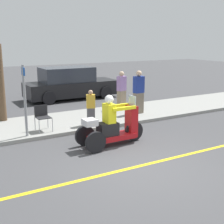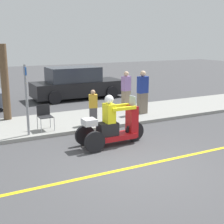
# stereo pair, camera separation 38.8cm
# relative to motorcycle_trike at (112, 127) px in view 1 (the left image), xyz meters

# --- Properties ---
(ground_plane) EXTENTS (60.00, 60.00, 0.00)m
(ground_plane) POSITION_rel_motorcycle_trike_xyz_m (-0.22, -1.71, -0.54)
(ground_plane) COLOR #424244
(lane_stripe) EXTENTS (24.00, 0.12, 0.01)m
(lane_stripe) POSITION_rel_motorcycle_trike_xyz_m (-0.01, -1.71, -0.54)
(lane_stripe) COLOR gold
(lane_stripe) RESTS_ON ground
(sidewalk_strip) EXTENTS (28.00, 2.80, 0.12)m
(sidewalk_strip) POSITION_rel_motorcycle_trike_xyz_m (-0.22, 2.89, -0.48)
(sidewalk_strip) COLOR gray
(sidewalk_strip) RESTS_ON ground
(motorcycle_trike) EXTENTS (2.09, 0.80, 1.51)m
(motorcycle_trike) POSITION_rel_motorcycle_trike_xyz_m (0.00, 0.00, 0.00)
(motorcycle_trike) COLOR black
(motorcycle_trike) RESTS_ON ground
(spectator_by_tree) EXTENTS (0.43, 0.27, 1.72)m
(spectator_by_tree) POSITION_rel_motorcycle_trike_xyz_m (2.67, 2.54, 0.40)
(spectator_by_tree) COLOR #726656
(spectator_by_tree) RESTS_ON sidewalk_strip
(spectator_far_back) EXTENTS (0.33, 0.26, 1.23)m
(spectator_far_back) POSITION_rel_motorcycle_trike_xyz_m (0.25, 1.93, 0.17)
(spectator_far_back) COLOR #515156
(spectator_far_back) RESTS_ON sidewalk_strip
(spectator_with_child) EXTENTS (0.43, 0.32, 1.60)m
(spectator_with_child) POSITION_rel_motorcycle_trike_xyz_m (2.54, 3.61, 0.35)
(spectator_with_child) COLOR gray
(spectator_with_child) RESTS_ON sidewalk_strip
(folding_chair_curbside) EXTENTS (0.47, 0.47, 0.82)m
(folding_chair_curbside) POSITION_rel_motorcycle_trike_xyz_m (-1.43, 2.10, 0.08)
(folding_chair_curbside) COLOR #A5A8AD
(folding_chair_curbside) RESTS_ON sidewalk_strip
(parked_car_lot_left) EXTENTS (4.72, 1.98, 1.64)m
(parked_car_lot_left) POSITION_rel_motorcycle_trike_xyz_m (1.71, 7.35, 0.22)
(parked_car_lot_left) COLOR black
(parked_car_lot_left) RESTS_ON ground
(tree_trunk) EXTENTS (0.28, 0.28, 2.77)m
(tree_trunk) POSITION_rel_motorcycle_trike_xyz_m (-2.31, 4.06, 0.96)
(tree_trunk) COLOR brown
(tree_trunk) RESTS_ON sidewalk_strip
(street_sign) EXTENTS (0.08, 0.36, 2.20)m
(street_sign) POSITION_rel_motorcycle_trike_xyz_m (-2.05, 1.74, 0.78)
(street_sign) COLOR gray
(street_sign) RESTS_ON sidewalk_strip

